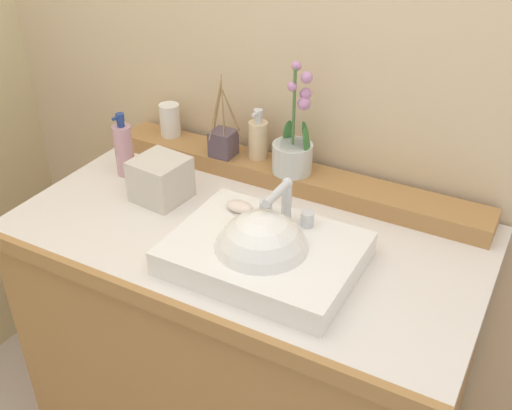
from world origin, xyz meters
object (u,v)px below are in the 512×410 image
at_px(sink_basin, 263,256).
at_px(tumbler_cup, 170,120).
at_px(soap_bar, 240,207).
at_px(reed_diffuser, 223,142).
at_px(lotion_bottle, 124,149).
at_px(soap_dispenser, 258,138).
at_px(tissue_box, 161,179).
at_px(potted_plant, 294,148).

distance_m(sink_basin, tumbler_cup, 0.66).
relative_size(soap_bar, reed_diffuser, 0.29).
bearing_deg(sink_basin, tumbler_cup, 143.78).
bearing_deg(reed_diffuser, lotion_bottle, -147.30).
height_order(soap_dispenser, lotion_bottle, soap_dispenser).
height_order(tumbler_cup, lotion_bottle, lotion_bottle).
xyz_separation_m(reed_diffuser, lotion_bottle, (-0.24, -0.15, -0.01)).
xyz_separation_m(soap_dispenser, reed_diffuser, (-0.09, -0.04, -0.02)).
xyz_separation_m(soap_dispenser, tumbler_cup, (-0.31, 0.00, -0.01)).
height_order(soap_bar, tissue_box, tissue_box).
relative_size(sink_basin, potted_plant, 1.39).
bearing_deg(potted_plant, soap_bar, -94.08).
xyz_separation_m(soap_bar, potted_plant, (0.02, 0.26, 0.05)).
bearing_deg(tissue_box, soap_dispenser, 57.58).
height_order(soap_dispenser, reed_diffuser, reed_diffuser).
relative_size(lotion_bottle, tissue_box, 1.44).
bearing_deg(soap_dispenser, tissue_box, -122.42).
relative_size(potted_plant, lotion_bottle, 1.62).
relative_size(tumbler_cup, reed_diffuser, 0.41).
height_order(soap_dispenser, tissue_box, soap_dispenser).
relative_size(soap_dispenser, reed_diffuser, 0.60).
bearing_deg(reed_diffuser, tumbler_cup, 169.95).
height_order(potted_plant, reed_diffuser, potted_plant).
bearing_deg(tumbler_cup, lotion_bottle, -97.68).
height_order(soap_bar, potted_plant, potted_plant).
distance_m(reed_diffuser, lotion_bottle, 0.28).
bearing_deg(soap_dispenser, tumbler_cup, 179.86).
distance_m(soap_bar, lotion_bottle, 0.45).
bearing_deg(tumbler_cup, potted_plant, -3.56).
distance_m(soap_bar, reed_diffuser, 0.32).
distance_m(tumbler_cup, lotion_bottle, 0.19).
xyz_separation_m(tumbler_cup, reed_diffuser, (0.21, -0.04, -0.01)).
distance_m(soap_bar, potted_plant, 0.27).
bearing_deg(soap_bar, soap_dispenser, 109.95).
bearing_deg(reed_diffuser, potted_plant, 2.87).
height_order(sink_basin, soap_bar, sink_basin).
bearing_deg(tumbler_cup, reed_diffuser, -10.05).
xyz_separation_m(sink_basin, tissue_box, (-0.38, 0.13, 0.03)).
xyz_separation_m(potted_plant, lotion_bottle, (-0.45, -0.16, -0.04)).
height_order(lotion_bottle, tissue_box, lotion_bottle).
distance_m(potted_plant, lotion_bottle, 0.48).
distance_m(sink_basin, potted_plant, 0.38).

